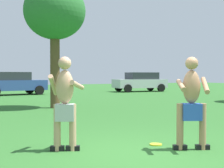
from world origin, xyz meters
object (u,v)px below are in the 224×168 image
object	(u,v)px
player_near	(192,101)
player_in_gray	(65,101)
tree_right_field	(55,13)
frisbee	(156,144)
car_blue_near_post	(13,83)
car_silver_far_end	(140,82)

from	to	relation	value
player_near	player_in_gray	size ratio (longest dim) A/B	1.00
tree_right_field	frisbee	bearing A→B (deg)	-95.68
player_in_gray	frisbee	size ratio (longest dim) A/B	7.07
tree_right_field	car_blue_near_post	bearing A→B (deg)	86.91
player_near	frisbee	bearing A→B (deg)	116.51
frisbee	car_blue_near_post	distance (m)	18.34
car_blue_near_post	player_in_gray	bearing A→B (deg)	-99.92
tree_right_field	player_in_gray	bearing A→B (deg)	-108.38
player_near	player_in_gray	world-z (taller)	same
car_silver_far_end	player_near	bearing A→B (deg)	-121.44
car_silver_far_end	player_in_gray	bearing A→B (deg)	-127.58
player_in_gray	car_blue_near_post	world-z (taller)	player_in_gray
frisbee	tree_right_field	bearing A→B (deg)	84.32
frisbee	car_silver_far_end	world-z (taller)	car_silver_far_end
player_near	frisbee	distance (m)	1.17
player_in_gray	car_blue_near_post	bearing A→B (deg)	80.08
player_in_gray	tree_right_field	world-z (taller)	tree_right_field
player_near	player_in_gray	distance (m)	2.36
player_near	car_blue_near_post	bearing A→B (deg)	86.89
car_silver_far_end	tree_right_field	xyz separation A→B (m)	(-10.84, -9.67, 3.17)
player_near	tree_right_field	size ratio (longest dim) A/B	0.33
player_near	frisbee	world-z (taller)	player_near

